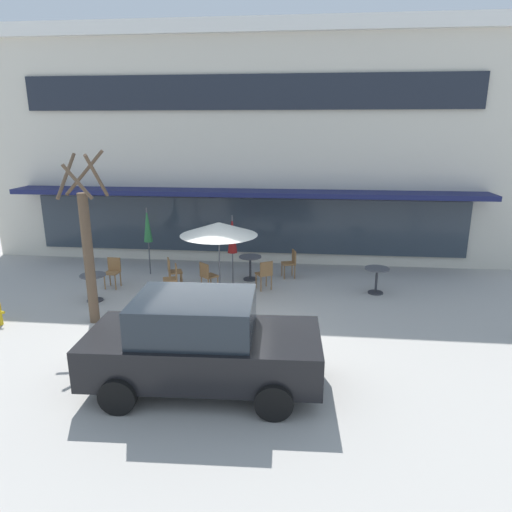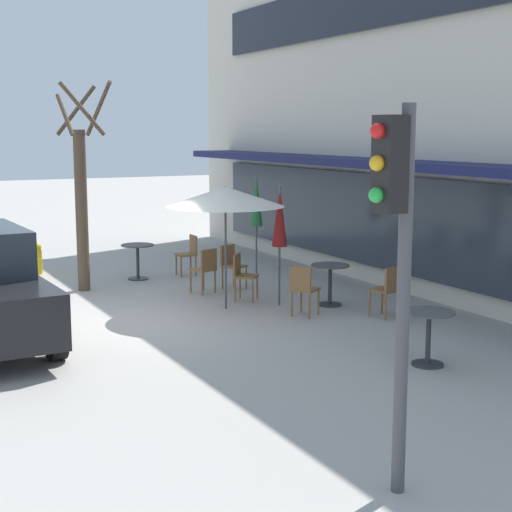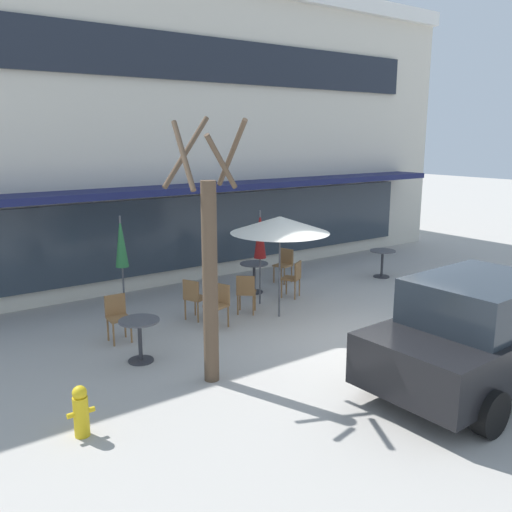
{
  "view_description": "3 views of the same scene",
  "coord_description": "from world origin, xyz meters",
  "px_view_note": "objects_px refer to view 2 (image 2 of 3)",
  "views": [
    {
      "loc": [
        1.96,
        -9.52,
        4.63
      ],
      "look_at": [
        0.64,
        2.98,
        1.09
      ],
      "focal_mm": 32.0,
      "sensor_mm": 36.0,
      "label": 1
    },
    {
      "loc": [
        12.2,
        -3.62,
        3.17
      ],
      "look_at": [
        0.28,
        2.58,
        1.02
      ],
      "focal_mm": 55.0,
      "sensor_mm": 36.0,
      "label": 2
    },
    {
      "loc": [
        -7.27,
        -6.52,
        3.84
      ],
      "look_at": [
        -0.19,
        3.27,
        1.16
      ],
      "focal_mm": 38.0,
      "sensor_mm": 36.0,
      "label": 3
    }
  ],
  "objects_px": {
    "cafe_table_near_wall": "(138,256)",
    "cafe_chair_1": "(205,267)",
    "cafe_chair_3": "(232,263)",
    "traffic_light_pole": "(396,236)",
    "patio_umbrella_green_folded": "(256,202)",
    "cafe_chair_2": "(189,252)",
    "cafe_chair_0": "(303,287)",
    "fire_hydrant": "(38,258)",
    "cafe_chair_4": "(242,273)",
    "cafe_table_by_tree": "(429,329)",
    "cafe_table_streetside": "(330,278)",
    "cafe_chair_5": "(388,288)",
    "street_tree": "(82,197)",
    "patio_umbrella_cream_folded": "(225,197)",
    "patio_umbrella_corner_open": "(280,217)"
  },
  "relations": [
    {
      "from": "cafe_chair_5",
      "to": "traffic_light_pole",
      "type": "distance_m",
      "value": 6.92
    },
    {
      "from": "cafe_chair_0",
      "to": "cafe_chair_2",
      "type": "relative_size",
      "value": 1.0
    },
    {
      "from": "cafe_table_near_wall",
      "to": "cafe_chair_1",
      "type": "xyz_separation_m",
      "value": [
        2.04,
        0.69,
        0.01
      ]
    },
    {
      "from": "cafe_table_by_tree",
      "to": "patio_umbrella_green_folded",
      "type": "bearing_deg",
      "value": 171.53
    },
    {
      "from": "cafe_chair_5",
      "to": "cafe_table_streetside",
      "type": "bearing_deg",
      "value": -164.24
    },
    {
      "from": "patio_umbrella_cream_folded",
      "to": "patio_umbrella_corner_open",
      "type": "xyz_separation_m",
      "value": [
        0.21,
        0.98,
        -0.39
      ]
    },
    {
      "from": "cafe_table_streetside",
      "to": "fire_hydrant",
      "type": "bearing_deg",
      "value": -144.49
    },
    {
      "from": "cafe_table_near_wall",
      "to": "cafe_chair_4",
      "type": "height_order",
      "value": "cafe_chair_4"
    },
    {
      "from": "cafe_chair_2",
      "to": "cafe_chair_4",
      "type": "bearing_deg",
      "value": -2.54
    },
    {
      "from": "patio_umbrella_green_folded",
      "to": "patio_umbrella_corner_open",
      "type": "relative_size",
      "value": 1.0
    },
    {
      "from": "cafe_chair_2",
      "to": "cafe_chair_3",
      "type": "xyz_separation_m",
      "value": [
        1.77,
        0.19,
        0.0
      ]
    },
    {
      "from": "cafe_chair_2",
      "to": "traffic_light_pole",
      "type": "relative_size",
      "value": 0.26
    },
    {
      "from": "cafe_chair_4",
      "to": "patio_umbrella_corner_open",
      "type": "bearing_deg",
      "value": 31.17
    },
    {
      "from": "cafe_chair_0",
      "to": "cafe_chair_1",
      "type": "relative_size",
      "value": 1.0
    },
    {
      "from": "cafe_chair_4",
      "to": "cafe_chair_0",
      "type": "bearing_deg",
      "value": 11.95
    },
    {
      "from": "patio_umbrella_green_folded",
      "to": "traffic_light_pole",
      "type": "xyz_separation_m",
      "value": [
        9.95,
        -3.86,
        0.67
      ]
    },
    {
      "from": "cafe_table_near_wall",
      "to": "street_tree",
      "type": "height_order",
      "value": "street_tree"
    },
    {
      "from": "cafe_table_streetside",
      "to": "cafe_chair_4",
      "type": "xyz_separation_m",
      "value": [
        -1.11,
        -1.24,
        0.01
      ]
    },
    {
      "from": "patio_umbrella_green_folded",
      "to": "cafe_chair_5",
      "type": "height_order",
      "value": "patio_umbrella_green_folded"
    },
    {
      "from": "patio_umbrella_cream_folded",
      "to": "fire_hydrant",
      "type": "xyz_separation_m",
      "value": [
        -5.07,
        -2.26,
        -1.67
      ]
    },
    {
      "from": "cafe_chair_2",
      "to": "traffic_light_pole",
      "type": "xyz_separation_m",
      "value": [
        10.63,
        -2.54,
        1.77
      ]
    },
    {
      "from": "cafe_chair_3",
      "to": "traffic_light_pole",
      "type": "relative_size",
      "value": 0.26
    },
    {
      "from": "cafe_chair_0",
      "to": "fire_hydrant",
      "type": "bearing_deg",
      "value": -153.03
    },
    {
      "from": "cafe_table_near_wall",
      "to": "cafe_chair_2",
      "type": "xyz_separation_m",
      "value": [
        0.07,
        1.17,
        0.01
      ]
    },
    {
      "from": "patio_umbrella_corner_open",
      "to": "cafe_chair_0",
      "type": "xyz_separation_m",
      "value": [
        0.96,
        -0.07,
        -1.1
      ]
    },
    {
      "from": "street_tree",
      "to": "cafe_chair_1",
      "type": "bearing_deg",
      "value": 55.08
    },
    {
      "from": "cafe_table_near_wall",
      "to": "cafe_chair_4",
      "type": "bearing_deg",
      "value": 19.35
    },
    {
      "from": "cafe_table_streetside",
      "to": "cafe_chair_2",
      "type": "xyz_separation_m",
      "value": [
        -4.01,
        -1.11,
        0.01
      ]
    },
    {
      "from": "cafe_table_streetside",
      "to": "cafe_chair_1",
      "type": "distance_m",
      "value": 2.58
    },
    {
      "from": "cafe_table_by_tree",
      "to": "patio_umbrella_cream_folded",
      "type": "bearing_deg",
      "value": -167.6
    },
    {
      "from": "cafe_table_streetside",
      "to": "patio_umbrella_cream_folded",
      "type": "height_order",
      "value": "patio_umbrella_cream_folded"
    },
    {
      "from": "cafe_chair_1",
      "to": "cafe_chair_5",
      "type": "height_order",
      "value": "same"
    },
    {
      "from": "cafe_table_near_wall",
      "to": "cafe_chair_5",
      "type": "height_order",
      "value": "cafe_chair_5"
    },
    {
      "from": "cafe_table_by_tree",
      "to": "patio_umbrella_corner_open",
      "type": "height_order",
      "value": "patio_umbrella_corner_open"
    },
    {
      "from": "cafe_chair_4",
      "to": "patio_umbrella_green_folded",
      "type": "bearing_deg",
      "value": 146.71
    },
    {
      "from": "cafe_table_near_wall",
      "to": "cafe_table_by_tree",
      "type": "height_order",
      "value": "same"
    },
    {
      "from": "patio_umbrella_cream_folded",
      "to": "cafe_chair_4",
      "type": "bearing_deg",
      "value": 130.08
    },
    {
      "from": "patio_umbrella_green_folded",
      "to": "cafe_chair_4",
      "type": "distance_m",
      "value": 2.87
    },
    {
      "from": "cafe_chair_0",
      "to": "cafe_table_near_wall",
      "type": "bearing_deg",
      "value": -163.23
    },
    {
      "from": "cafe_chair_0",
      "to": "traffic_light_pole",
      "type": "bearing_deg",
      "value": -24.39
    },
    {
      "from": "cafe_table_by_tree",
      "to": "street_tree",
      "type": "height_order",
      "value": "street_tree"
    },
    {
      "from": "cafe_table_streetside",
      "to": "cafe_chair_3",
      "type": "xyz_separation_m",
      "value": [
        -2.23,
        -0.92,
        0.01
      ]
    },
    {
      "from": "patio_umbrella_green_folded",
      "to": "cafe_chair_2",
      "type": "bearing_deg",
      "value": -117.14
    },
    {
      "from": "cafe_chair_0",
      "to": "fire_hydrant",
      "type": "xyz_separation_m",
      "value": [
        -6.23,
        -3.17,
        -0.17
      ]
    },
    {
      "from": "cafe_table_streetside",
      "to": "cafe_chair_2",
      "type": "relative_size",
      "value": 0.85
    },
    {
      "from": "street_tree",
      "to": "fire_hydrant",
      "type": "bearing_deg",
      "value": -168.76
    },
    {
      "from": "cafe_chair_1",
      "to": "cafe_chair_2",
      "type": "height_order",
      "value": "same"
    },
    {
      "from": "patio_umbrella_cream_folded",
      "to": "cafe_chair_4",
      "type": "distance_m",
      "value": 1.67
    },
    {
      "from": "cafe_table_streetside",
      "to": "cafe_chair_5",
      "type": "height_order",
      "value": "cafe_chair_5"
    },
    {
      "from": "cafe_chair_4",
      "to": "fire_hydrant",
      "type": "height_order",
      "value": "cafe_chair_4"
    }
  ]
}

